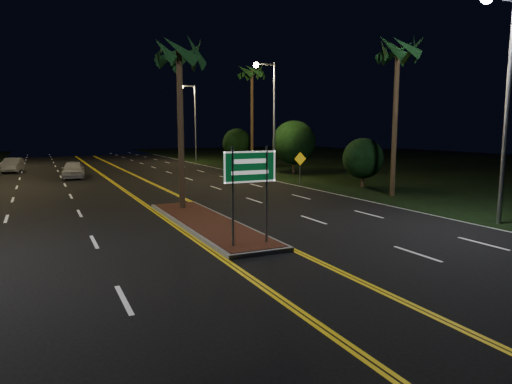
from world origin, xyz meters
TOP-DOWN VIEW (x-y plane):
  - ground at (0.00, 0.00)m, footprint 120.00×120.00m
  - grass_right at (30.00, 25.00)m, footprint 40.00×110.00m
  - median_island at (0.00, 7.00)m, footprint 2.25×10.25m
  - highway_sign at (0.00, 2.80)m, footprint 1.80×0.08m
  - streetlight_right_near at (10.61, 2.00)m, footprint 1.91×0.44m
  - streetlight_right_mid at (10.61, 22.00)m, footprint 1.91×0.44m
  - streetlight_right_far at (10.61, 42.00)m, footprint 1.91×0.44m
  - palm_median at (0.00, 10.50)m, footprint 2.40×2.40m
  - palm_right_near at (12.50, 10.00)m, footprint 2.40×2.40m
  - palm_right_far at (12.80, 30.00)m, footprint 2.40×2.40m
  - shrub_near at (13.50, 14.00)m, footprint 2.70×2.70m
  - shrub_mid at (14.00, 24.00)m, footprint 3.78×3.78m
  - shrub_far at (13.80, 36.00)m, footprint 3.24×3.24m
  - car_near at (-3.63, 28.51)m, footprint 2.56×5.03m
  - car_far at (-8.22, 36.47)m, footprint 2.55×4.66m
  - warning_sign at (10.82, 17.64)m, footprint 0.95×0.08m

SIDE VIEW (x-z plane):
  - ground at x=0.00m, z-range 0.00..0.00m
  - grass_right at x=30.00m, z-range 0.00..0.01m
  - median_island at x=0.00m, z-range 0.00..0.17m
  - car_far at x=-8.22m, z-range 0.00..1.47m
  - car_near at x=-3.63m, z-range 0.00..1.61m
  - warning_sign at x=10.82m, z-range 0.32..2.58m
  - shrub_near at x=13.50m, z-range 0.30..3.60m
  - shrub_far at x=13.80m, z-range 0.36..4.32m
  - highway_sign at x=0.00m, z-range 0.80..4.00m
  - shrub_mid at x=14.00m, z-range 0.42..5.04m
  - streetlight_right_near at x=10.61m, z-range 1.16..10.16m
  - streetlight_right_mid at x=10.61m, z-range 1.16..10.16m
  - streetlight_right_far at x=10.61m, z-range 1.16..10.16m
  - palm_median at x=0.00m, z-range 3.13..11.43m
  - palm_right_near at x=12.50m, z-range 3.56..12.86m
  - palm_right_far at x=12.80m, z-range 3.99..14.29m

